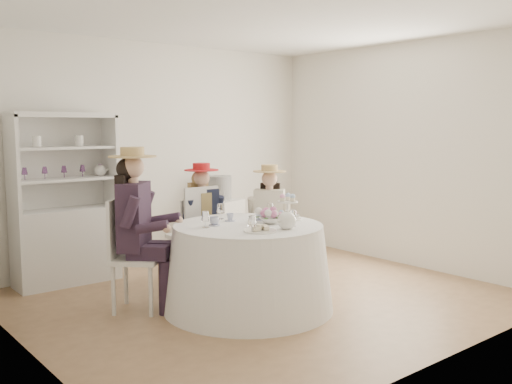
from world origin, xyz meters
TOP-DOWN VIEW (x-y plane):
  - ground at (0.00, 0.00)m, footprint 4.50×4.50m
  - ceiling at (0.00, 0.00)m, footprint 4.50×4.50m
  - wall_back at (0.00, 2.00)m, footprint 4.50×0.00m
  - wall_front at (0.00, -2.00)m, footprint 4.50×0.00m
  - wall_left at (-2.25, 0.00)m, footprint 0.00×4.50m
  - wall_right at (2.25, 0.00)m, footprint 0.00×4.50m
  - tea_table at (-0.31, -0.17)m, footprint 1.58×1.58m
  - hutch at (-1.29, 1.76)m, footprint 1.16×0.60m
  - side_table at (0.72, 1.72)m, footprint 0.61×0.61m
  - hatbox at (0.72, 1.72)m, footprint 0.39×0.39m
  - guest_left at (-1.14, 0.43)m, footprint 0.64×0.64m
  - guest_mid at (-0.14, 0.84)m, footprint 0.47×0.49m
  - guest_right at (0.48, 0.46)m, footprint 0.55×0.53m
  - spare_chair at (-0.19, 0.90)m, footprint 0.44×0.44m
  - teacup_a at (-0.59, -0.02)m, footprint 0.11×0.11m
  - teacup_b at (-0.33, 0.09)m, footprint 0.07×0.07m
  - teacup_c at (-0.07, -0.05)m, footprint 0.12×0.12m
  - flower_bowl at (-0.13, -0.27)m, footprint 0.25×0.25m
  - flower_arrangement at (-0.08, -0.19)m, footprint 0.19×0.19m
  - table_teapot at (-0.19, -0.56)m, footprint 0.23×0.17m
  - sandwich_plate at (-0.45, -0.51)m, footprint 0.29×0.29m
  - cupcake_stand at (0.15, -0.20)m, footprint 0.27×0.27m
  - stemware_set at (-0.31, -0.17)m, footprint 0.86×0.83m

SIDE VIEW (x-z plane):
  - ground at x=0.00m, z-range 0.00..0.00m
  - side_table at x=0.72m, z-range 0.00..0.75m
  - tea_table at x=-0.31m, z-range 0.00..0.79m
  - spare_chair at x=-0.19m, z-range 0.04..1.10m
  - hutch at x=-1.29m, z-range -0.27..1.57m
  - guest_right at x=0.48m, z-range 0.08..1.36m
  - guest_mid at x=-0.14m, z-range 0.09..1.39m
  - sandwich_plate at x=-0.45m, z-range 0.78..0.84m
  - flower_bowl at x=-0.13m, z-range 0.80..0.85m
  - teacup_b at x=-0.33m, z-range 0.80..0.86m
  - teacup_c at x=-0.07m, z-range 0.80..0.86m
  - teacup_a at x=-0.59m, z-range 0.80..0.87m
  - guest_left at x=-1.14m, z-range 0.10..1.61m
  - table_teapot at x=-0.19m, z-range 0.78..0.96m
  - stemware_set at x=-0.31m, z-range 0.80..0.95m
  - flower_arrangement at x=-0.08m, z-range 0.85..0.92m
  - cupcake_stand at x=0.15m, z-range 0.76..1.01m
  - hatbox at x=0.72m, z-range 0.75..1.06m
  - wall_back at x=0.00m, z-range -0.90..3.60m
  - wall_front at x=0.00m, z-range -0.90..3.60m
  - wall_left at x=-2.25m, z-range -0.90..3.60m
  - wall_right at x=2.25m, z-range -0.90..3.60m
  - ceiling at x=0.00m, z-range 2.70..2.70m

